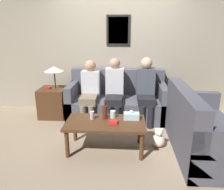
{
  "coord_description": "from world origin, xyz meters",
  "views": [
    {
      "loc": [
        0.17,
        -3.65,
        1.77
      ],
      "look_at": [
        -0.06,
        -0.15,
        0.67
      ],
      "focal_mm": 35.0,
      "sensor_mm": 36.0,
      "label": 1
    }
  ],
  "objects_px": {
    "wine_bottle": "(105,112)",
    "person_left": "(90,89)",
    "person_right": "(146,88)",
    "teddy_bear": "(158,139)",
    "couch_main": "(117,102)",
    "coffee_table": "(105,125)",
    "person_middle": "(114,89)",
    "couch_side": "(201,131)",
    "drinking_glass": "(113,114)"
  },
  "relations": [
    {
      "from": "teddy_bear",
      "to": "coffee_table",
      "type": "bearing_deg",
      "value": -170.69
    },
    {
      "from": "person_left",
      "to": "person_right",
      "type": "height_order",
      "value": "person_right"
    },
    {
      "from": "couch_side",
      "to": "teddy_bear",
      "type": "relative_size",
      "value": 5.06
    },
    {
      "from": "coffee_table",
      "to": "drinking_glass",
      "type": "xyz_separation_m",
      "value": [
        0.1,
        0.16,
        0.11
      ]
    },
    {
      "from": "wine_bottle",
      "to": "teddy_bear",
      "type": "xyz_separation_m",
      "value": [
        0.82,
        0.01,
        -0.43
      ]
    },
    {
      "from": "couch_main",
      "to": "coffee_table",
      "type": "bearing_deg",
      "value": -94.98
    },
    {
      "from": "couch_main",
      "to": "wine_bottle",
      "type": "distance_m",
      "value": 1.2
    },
    {
      "from": "couch_main",
      "to": "wine_bottle",
      "type": "bearing_deg",
      "value": -96.32
    },
    {
      "from": "couch_side",
      "to": "drinking_glass",
      "type": "height_order",
      "value": "couch_side"
    },
    {
      "from": "wine_bottle",
      "to": "teddy_bear",
      "type": "relative_size",
      "value": 0.94
    },
    {
      "from": "wine_bottle",
      "to": "teddy_bear",
      "type": "distance_m",
      "value": 0.92
    },
    {
      "from": "couch_main",
      "to": "wine_bottle",
      "type": "relative_size",
      "value": 6.5
    },
    {
      "from": "person_middle",
      "to": "couch_main",
      "type": "bearing_deg",
      "value": 78.81
    },
    {
      "from": "person_left",
      "to": "teddy_bear",
      "type": "xyz_separation_m",
      "value": [
        1.2,
        -0.96,
        -0.49
      ]
    },
    {
      "from": "couch_main",
      "to": "person_right",
      "type": "distance_m",
      "value": 0.67
    },
    {
      "from": "couch_side",
      "to": "person_left",
      "type": "bearing_deg",
      "value": 59.67
    },
    {
      "from": "wine_bottle",
      "to": "person_left",
      "type": "height_order",
      "value": "person_left"
    },
    {
      "from": "person_right",
      "to": "coffee_table",
      "type": "bearing_deg",
      "value": -121.14
    },
    {
      "from": "couch_main",
      "to": "drinking_glass",
      "type": "distance_m",
      "value": 1.14
    },
    {
      "from": "couch_side",
      "to": "drinking_glass",
      "type": "relative_size",
      "value": 14.38
    },
    {
      "from": "coffee_table",
      "to": "person_right",
      "type": "bearing_deg",
      "value": 58.86
    },
    {
      "from": "couch_side",
      "to": "teddy_bear",
      "type": "xyz_separation_m",
      "value": [
        -0.59,
        0.09,
        -0.19
      ]
    },
    {
      "from": "coffee_table",
      "to": "person_right",
      "type": "xyz_separation_m",
      "value": [
        0.67,
        1.1,
        0.27
      ]
    },
    {
      "from": "person_middle",
      "to": "person_right",
      "type": "xyz_separation_m",
      "value": [
        0.6,
        0.03,
        0.02
      ]
    },
    {
      "from": "person_right",
      "to": "teddy_bear",
      "type": "distance_m",
      "value": 1.11
    },
    {
      "from": "couch_main",
      "to": "person_middle",
      "type": "bearing_deg",
      "value": -101.19
    },
    {
      "from": "wine_bottle",
      "to": "person_middle",
      "type": "bearing_deg",
      "value": 84.77
    },
    {
      "from": "couch_main",
      "to": "wine_bottle",
      "type": "xyz_separation_m",
      "value": [
        -0.13,
        -1.16,
        0.24
      ]
    },
    {
      "from": "couch_side",
      "to": "person_middle",
      "type": "height_order",
      "value": "person_middle"
    },
    {
      "from": "person_left",
      "to": "person_middle",
      "type": "height_order",
      "value": "person_middle"
    },
    {
      "from": "person_middle",
      "to": "person_right",
      "type": "relative_size",
      "value": 0.99
    },
    {
      "from": "teddy_bear",
      "to": "person_left",
      "type": "bearing_deg",
      "value": 141.35
    },
    {
      "from": "person_right",
      "to": "person_middle",
      "type": "bearing_deg",
      "value": -177.14
    },
    {
      "from": "couch_side",
      "to": "person_left",
      "type": "relative_size",
      "value": 1.36
    },
    {
      "from": "couch_main",
      "to": "person_left",
      "type": "relative_size",
      "value": 1.64
    },
    {
      "from": "couch_main",
      "to": "person_right",
      "type": "xyz_separation_m",
      "value": [
        0.55,
        -0.18,
        0.34
      ]
    },
    {
      "from": "person_left",
      "to": "person_middle",
      "type": "xyz_separation_m",
      "value": [
        0.47,
        -0.02,
        0.02
      ]
    },
    {
      "from": "drinking_glass",
      "to": "person_middle",
      "type": "distance_m",
      "value": 0.92
    },
    {
      "from": "drinking_glass",
      "to": "person_left",
      "type": "relative_size",
      "value": 0.09
    },
    {
      "from": "person_left",
      "to": "drinking_glass",
      "type": "bearing_deg",
      "value": -61.82
    },
    {
      "from": "couch_side",
      "to": "teddy_bear",
      "type": "distance_m",
      "value": 0.62
    },
    {
      "from": "person_right",
      "to": "teddy_bear",
      "type": "bearing_deg",
      "value": -82.07
    },
    {
      "from": "couch_side",
      "to": "person_right",
      "type": "distance_m",
      "value": 1.32
    },
    {
      "from": "drinking_glass",
      "to": "person_right",
      "type": "distance_m",
      "value": 1.11
    },
    {
      "from": "coffee_table",
      "to": "person_left",
      "type": "height_order",
      "value": "person_left"
    },
    {
      "from": "person_right",
      "to": "drinking_glass",
      "type": "bearing_deg",
      "value": -121.02
    },
    {
      "from": "couch_side",
      "to": "person_middle",
      "type": "relative_size",
      "value": 1.3
    },
    {
      "from": "coffee_table",
      "to": "drinking_glass",
      "type": "distance_m",
      "value": 0.22
    },
    {
      "from": "person_left",
      "to": "teddy_bear",
      "type": "height_order",
      "value": "person_left"
    },
    {
      "from": "coffee_table",
      "to": "person_middle",
      "type": "xyz_separation_m",
      "value": [
        0.07,
        1.07,
        0.25
      ]
    }
  ]
}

